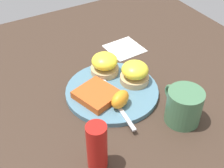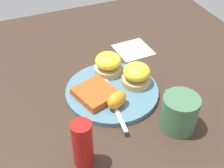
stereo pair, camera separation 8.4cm
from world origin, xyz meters
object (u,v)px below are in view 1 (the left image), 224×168
at_px(sandwich_benedict_left, 135,73).
at_px(hashbrown_patty, 97,95).
at_px(condiment_bottle, 97,146).
at_px(fork, 112,97).
at_px(cup, 184,106).
at_px(orange_wedge, 120,99).
at_px(sandwich_benedict_right, 105,64).

height_order(sandwich_benedict_left, hashbrown_patty, sandwich_benedict_left).
xyz_separation_m(hashbrown_patty, condiment_bottle, (-0.18, 0.09, 0.04)).
relative_size(fork, cup, 1.94).
bearing_deg(sandwich_benedict_left, condiment_bottle, 130.67).
distance_m(hashbrown_patty, orange_wedge, 0.07).
height_order(sandwich_benedict_left, sandwich_benedict_right, same).
bearing_deg(fork, orange_wedge, -175.51).
height_order(sandwich_benedict_right, cup, cup).
relative_size(sandwich_benedict_right, condiment_bottle, 0.68).
height_order(fork, cup, cup).
relative_size(orange_wedge, condiment_bottle, 0.50).
distance_m(sandwich_benedict_left, fork, 0.10).
height_order(hashbrown_patty, orange_wedge, orange_wedge).
xyz_separation_m(orange_wedge, condiment_bottle, (-0.12, 0.13, 0.02)).
relative_size(hashbrown_patty, cup, 0.87).
distance_m(fork, condiment_bottle, 0.21).
xyz_separation_m(sandwich_benedict_right, orange_wedge, (-0.14, 0.03, -0.01)).
bearing_deg(orange_wedge, condiment_bottle, 133.05).
bearing_deg(condiment_bottle, orange_wedge, -46.95).
distance_m(orange_wedge, fork, 0.04).
height_order(sandwich_benedict_left, cup, cup).
xyz_separation_m(fork, condiment_bottle, (-0.16, 0.13, 0.04)).
distance_m(hashbrown_patty, fork, 0.04).
height_order(sandwich_benedict_right, fork, sandwich_benedict_right).
bearing_deg(sandwich_benedict_right, fork, 160.72).
bearing_deg(fork, sandwich_benedict_left, -72.68).
bearing_deg(hashbrown_patty, orange_wedge, -147.22).
bearing_deg(condiment_bottle, sandwich_benedict_right, -31.84).
xyz_separation_m(hashbrown_patty, orange_wedge, (-0.06, -0.04, 0.01)).
xyz_separation_m(sandwich_benedict_right, fork, (-0.11, 0.04, -0.03)).
bearing_deg(hashbrown_patty, condiment_bottle, 152.52).
relative_size(fork, condiment_bottle, 1.92).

